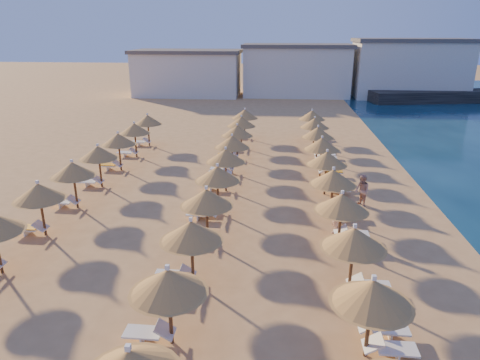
# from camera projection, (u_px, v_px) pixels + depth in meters

# --- Properties ---
(ground) EXTENTS (220.00, 220.00, 0.00)m
(ground) POSITION_uv_depth(u_px,v_px,m) (250.00, 234.00, 20.28)
(ground) COLOR tan
(ground) RESTS_ON ground
(jetty) EXTENTS (30.21, 9.74, 1.50)m
(jetty) POSITION_uv_depth(u_px,v_px,m) (479.00, 96.00, 58.12)
(jetty) COLOR black
(jetty) RESTS_ON ground
(hotel_blocks) EXTENTS (47.28, 9.86, 8.10)m
(hotel_blocks) POSITION_uv_depth(u_px,v_px,m) (304.00, 70.00, 61.88)
(hotel_blocks) COLOR white
(hotel_blocks) RESTS_ON ground
(parasol_row_east) EXTENTS (2.39, 35.72, 2.73)m
(parasol_row_east) POSITION_uv_depth(u_px,v_px,m) (333.00, 178.00, 21.40)
(parasol_row_east) COLOR brown
(parasol_row_east) RESTS_ON ground
(parasol_row_west) EXTENTS (2.39, 35.72, 2.73)m
(parasol_row_west) POSITION_uv_depth(u_px,v_px,m) (217.00, 175.00, 21.92)
(parasol_row_west) COLOR brown
(parasol_row_west) RESTS_ON ground
(parasol_row_inland) EXTENTS (2.39, 25.72, 2.73)m
(parasol_row_inland) POSITION_uv_depth(u_px,v_px,m) (86.00, 161.00, 24.18)
(parasol_row_inland) COLOR brown
(parasol_row_inland) RESTS_ON ground
(loungers) EXTENTS (16.56, 34.86, 0.66)m
(loungers) POSITION_uv_depth(u_px,v_px,m) (233.00, 206.00, 22.68)
(loungers) COLOR white
(loungers) RESTS_ON ground
(beachgoer_a) EXTENTS (0.58, 0.75, 1.83)m
(beachgoer_a) POSITION_uv_depth(u_px,v_px,m) (336.00, 217.00, 19.93)
(beachgoer_a) COLOR tan
(beachgoer_a) RESTS_ON ground
(beachgoer_b) EXTENTS (0.97, 1.07, 1.80)m
(beachgoer_b) POSITION_uv_depth(u_px,v_px,m) (362.00, 191.00, 23.23)
(beachgoer_b) COLOR tan
(beachgoer_b) RESTS_ON ground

